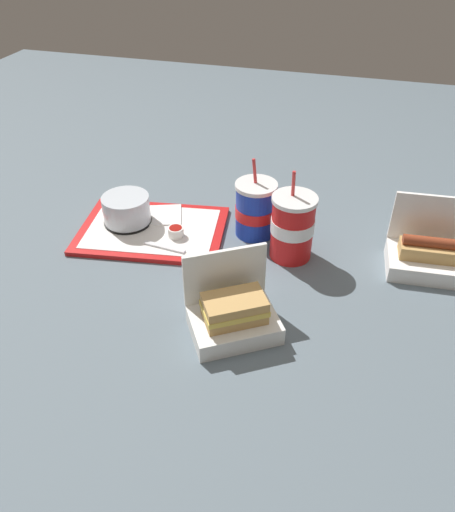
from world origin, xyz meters
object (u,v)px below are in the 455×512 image
Objects in this scene: clamshell_hotdog_front at (432,255)px; food_tray at (152,230)px; plastic_fork at (164,247)px; clamshell_sandwich_center at (233,314)px; cake_container at (127,210)px; ketchup_cup at (176,231)px; soda_cup_left at (292,227)px; soda_cup_front at (255,209)px.

food_tray is at bearing 2.98° from clamshell_hotdog_front.
plastic_fork is 0.32m from clamshell_sandwich_center.
clamshell_hotdog_front is (-0.76, -0.03, -0.01)m from cake_container.
clamshell_hotdog_front is 0.50m from clamshell_sandwich_center.
food_tray is 10.11× the size of ketchup_cup.
ketchup_cup is (-0.07, 0.02, 0.02)m from food_tray.
clamshell_sandwich_center is 0.96× the size of soda_cup_left.
clamshell_hotdog_front is 0.43m from soda_cup_front.
food_tray is 3.68× the size of plastic_fork.
clamshell_hotdog_front reaches higher than cake_container.
plastic_fork is at bearing 36.75° from soda_cup_front.
soda_cup_left is at bearing -160.10° from plastic_fork.
cake_container is 0.58× the size of clamshell_sandwich_center.
clamshell_sandwich_center is (-0.30, 0.29, 0.04)m from food_tray.
soda_cup_left is at bearing -176.69° from ketchup_cup.
clamshell_hotdog_front is at bearing -177.02° from food_tray.
clamshell_sandwich_center is (-0.23, 0.21, 0.03)m from plastic_fork.
soda_cup_left is at bearing 180.00° from food_tray.
ketchup_cup is at bearing 169.83° from cake_container.
food_tray is at bearing -0.00° from soda_cup_left.
cake_container is 0.47m from clamshell_sandwich_center.
cake_container is at bearing 2.02° from clamshell_hotdog_front.
clamshell_hotdog_front reaches higher than food_tray.
cake_container is 1.13× the size of plastic_fork.
clamshell_sandwich_center reaches higher than food_tray.
soda_cup_front reaches higher than ketchup_cup.
food_tray is 0.08m from cake_container.
cake_container is 0.76m from clamshell_hotdog_front.
clamshell_hotdog_front reaches higher than plastic_fork.
cake_container reaches higher than plastic_fork.
ketchup_cup is at bearing 4.89° from clamshell_hotdog_front.
food_tray is 0.41m from clamshell_sandwich_center.
clamshell_hotdog_front is at bearing 175.40° from soda_cup_front.
ketchup_cup is at bearing -50.16° from clamshell_sandwich_center.
soda_cup_front is 0.13m from soda_cup_left.
cake_container is 0.43m from soda_cup_left.
clamshell_sandwich_center is (-0.37, 0.29, -0.01)m from cake_container.
cake_container is 0.60× the size of clamshell_hotdog_front.
food_tray is at bearing -43.84° from clamshell_sandwich_center.
clamshell_hotdog_front is (-0.62, -0.11, 0.03)m from plastic_fork.
cake_container is 3.11× the size of ketchup_cup.
ketchup_cup is 0.29m from soda_cup_left.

